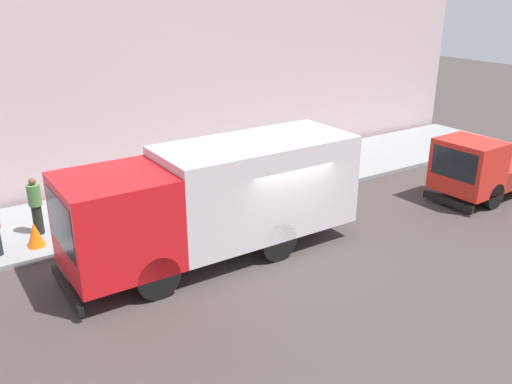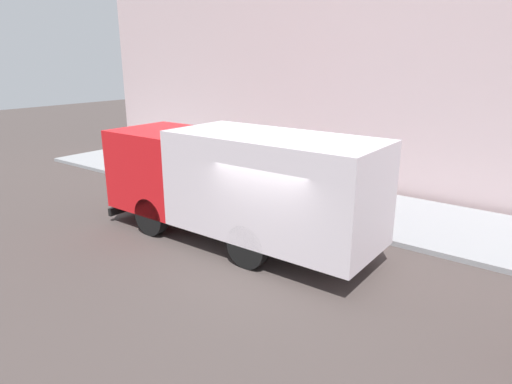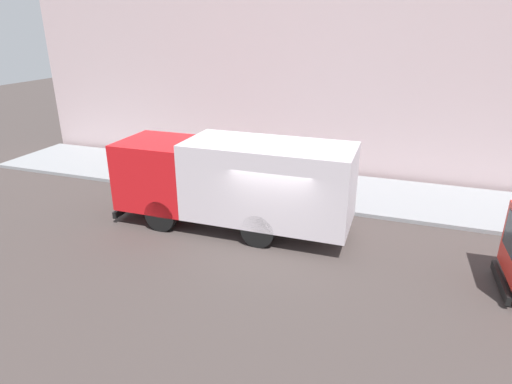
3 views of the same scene
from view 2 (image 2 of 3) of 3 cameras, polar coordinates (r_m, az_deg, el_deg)
The scene contains 8 objects.
ground at distance 10.90m, azimuth 1.77°, elevation -9.54°, with size 80.00×80.00×0.00m, color #403735.
sidewalk at distance 15.01m, azimuth 13.10°, elevation -2.15°, with size 4.18×30.00×0.14m, color gray.
building_facade at distance 16.70m, azimuth 18.54°, elevation 20.94°, with size 0.50×30.00×12.55m, color #C2A8AB.
large_utility_truck at distance 11.76m, azimuth -2.67°, elevation 1.47°, with size 2.43×8.04×3.06m.
pedestrian_walking at distance 17.16m, azimuth -4.28°, elevation 4.00°, with size 0.47×0.47×1.71m.
pedestrian_standing at distance 17.45m, azimuth -9.09°, elevation 3.97°, with size 0.48×0.48×1.66m.
traffic_cone_orange at distance 16.90m, azimuth -6.72°, elevation 1.80°, with size 0.49×0.49×0.70m, color orange.
street_sign_post at distance 13.48m, azimuth 6.43°, elevation 2.29°, with size 0.44×0.08×2.24m.
Camera 2 is at (-7.99, -5.62, 4.84)m, focal length 31.29 mm.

